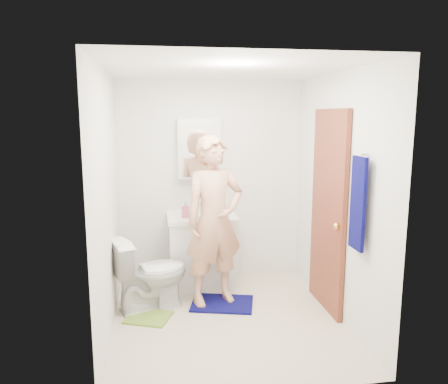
# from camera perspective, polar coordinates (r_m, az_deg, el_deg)

# --- Properties ---
(floor) EXTENTS (2.20, 2.40, 0.02)m
(floor) POSITION_cam_1_polar(r_m,az_deg,el_deg) (4.50, 0.41, -16.38)
(floor) COLOR beige
(floor) RESTS_ON ground
(ceiling) EXTENTS (2.20, 2.40, 0.02)m
(ceiling) POSITION_cam_1_polar(r_m,az_deg,el_deg) (4.05, 0.45, 15.99)
(ceiling) COLOR white
(ceiling) RESTS_ON ground
(wall_back) EXTENTS (2.20, 0.02, 2.40)m
(wall_back) POSITION_cam_1_polar(r_m,az_deg,el_deg) (5.28, -1.68, 1.43)
(wall_back) COLOR silver
(wall_back) RESTS_ON ground
(wall_front) EXTENTS (2.20, 0.02, 2.40)m
(wall_front) POSITION_cam_1_polar(r_m,az_deg,el_deg) (2.95, 4.22, -5.55)
(wall_front) COLOR silver
(wall_front) RESTS_ON ground
(wall_left) EXTENTS (0.02, 2.40, 2.40)m
(wall_left) POSITION_cam_1_polar(r_m,az_deg,el_deg) (4.08, -15.16, -1.49)
(wall_left) COLOR silver
(wall_left) RESTS_ON ground
(wall_right) EXTENTS (0.02, 2.40, 2.40)m
(wall_right) POSITION_cam_1_polar(r_m,az_deg,el_deg) (4.42, 14.79, -0.61)
(wall_right) COLOR silver
(wall_right) RESTS_ON ground
(vanity_cabinet) EXTENTS (0.75, 0.55, 0.80)m
(vanity_cabinet) POSITION_cam_1_polar(r_m,az_deg,el_deg) (5.17, -2.89, -7.91)
(vanity_cabinet) COLOR white
(vanity_cabinet) RESTS_ON floor
(countertop) EXTENTS (0.79, 0.59, 0.05)m
(countertop) POSITION_cam_1_polar(r_m,az_deg,el_deg) (5.05, -2.93, -3.31)
(countertop) COLOR white
(countertop) RESTS_ON vanity_cabinet
(sink_basin) EXTENTS (0.40, 0.40, 0.03)m
(sink_basin) POSITION_cam_1_polar(r_m,az_deg,el_deg) (5.05, -2.93, -3.15)
(sink_basin) COLOR white
(sink_basin) RESTS_ON countertop
(faucet) EXTENTS (0.03, 0.03, 0.12)m
(faucet) POSITION_cam_1_polar(r_m,az_deg,el_deg) (5.21, -3.15, -1.95)
(faucet) COLOR silver
(faucet) RESTS_ON countertop
(medicine_cabinet) EXTENTS (0.50, 0.12, 0.70)m
(medicine_cabinet) POSITION_cam_1_polar(r_m,az_deg,el_deg) (5.15, -3.27, 5.68)
(medicine_cabinet) COLOR white
(medicine_cabinet) RESTS_ON wall_back
(mirror_panel) EXTENTS (0.46, 0.01, 0.66)m
(mirror_panel) POSITION_cam_1_polar(r_m,az_deg,el_deg) (5.09, -3.20, 5.63)
(mirror_panel) COLOR white
(mirror_panel) RESTS_ON wall_back
(door) EXTENTS (0.05, 0.80, 2.05)m
(door) POSITION_cam_1_polar(r_m,az_deg,el_deg) (4.57, 13.43, -2.44)
(door) COLOR brown
(door) RESTS_ON ground
(door_knob) EXTENTS (0.07, 0.07, 0.07)m
(door_knob) POSITION_cam_1_polar(r_m,az_deg,el_deg) (4.28, 14.50, -4.34)
(door_knob) COLOR gold
(door_knob) RESTS_ON door
(towel) EXTENTS (0.03, 0.24, 0.80)m
(towel) POSITION_cam_1_polar(r_m,az_deg,el_deg) (3.87, 17.09, -1.45)
(towel) COLOR #08084D
(towel) RESTS_ON wall_right
(towel_hook) EXTENTS (0.06, 0.02, 0.02)m
(towel_hook) POSITION_cam_1_polar(r_m,az_deg,el_deg) (3.83, 17.95, 4.75)
(towel_hook) COLOR silver
(towel_hook) RESTS_ON wall_right
(toilet) EXTENTS (0.86, 0.66, 0.77)m
(toilet) POSITION_cam_1_polar(r_m,az_deg,el_deg) (4.63, -9.58, -10.39)
(toilet) COLOR white
(toilet) RESTS_ON floor
(bath_mat) EXTENTS (0.74, 0.60, 0.02)m
(bath_mat) POSITION_cam_1_polar(r_m,az_deg,el_deg) (4.79, -0.23, -14.36)
(bath_mat) COLOR #08084D
(bath_mat) RESTS_ON floor
(green_rug) EXTENTS (0.51, 0.48, 0.02)m
(green_rug) POSITION_cam_1_polar(r_m,az_deg,el_deg) (4.56, -9.83, -15.84)
(green_rug) COLOR olive
(green_rug) RESTS_ON floor
(soap_dispenser) EXTENTS (0.09, 0.09, 0.18)m
(soap_dispenser) POSITION_cam_1_polar(r_m,az_deg,el_deg) (4.93, -5.04, -2.31)
(soap_dispenser) COLOR #C45B73
(soap_dispenser) RESTS_ON countertop
(toothbrush_cup) EXTENTS (0.14, 0.14, 0.10)m
(toothbrush_cup) POSITION_cam_1_polar(r_m,az_deg,el_deg) (5.15, -0.57, -2.17)
(toothbrush_cup) COLOR #733D87
(toothbrush_cup) RESTS_ON countertop
(man) EXTENTS (0.74, 0.60, 1.77)m
(man) POSITION_cam_1_polar(r_m,az_deg,el_deg) (4.53, -1.28, -3.79)
(man) COLOR tan
(man) RESTS_ON bath_mat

